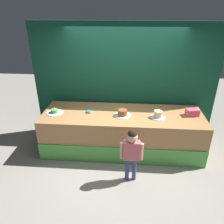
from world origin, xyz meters
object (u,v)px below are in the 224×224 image
cake_center (122,113)px  child_figure (132,149)px  pink_box (192,112)px  cake_right (158,115)px  donut (89,112)px  cake_left (55,112)px

cake_center → child_figure: bearing=-77.7°
child_figure → pink_box: child_figure is taller
pink_box → cake_right: 0.73m
pink_box → cake_center: pink_box is taller
child_figure → pink_box: bearing=39.3°
cake_center → cake_right: 0.71m
cake_center → pink_box: bearing=4.8°
donut → cake_center: bearing=-6.6°
pink_box → cake_center: size_ratio=0.71×
pink_box → cake_left: (-2.84, -0.11, -0.04)m
child_figure → donut: 1.34m
pink_box → donut: size_ratio=2.19×
child_figure → cake_right: (0.52, 0.86, 0.24)m
pink_box → cake_right: cake_right is taller
cake_left → cake_right: bearing=-1.0°
child_figure → donut: child_figure is taller
pink_box → donut: (-2.13, -0.04, -0.05)m
child_figure → cake_center: child_figure is taller
pink_box → cake_left: bearing=-177.8°
pink_box → cake_left: cake_left is taller
child_figure → cake_left: (-1.61, 0.90, 0.21)m
child_figure → donut: bearing=133.0°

